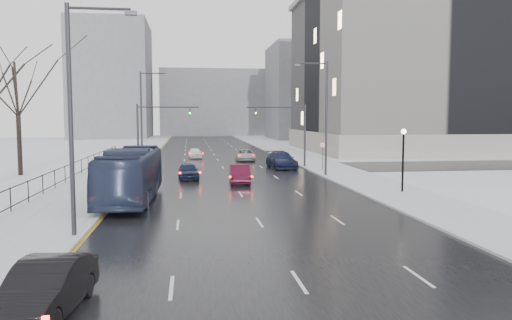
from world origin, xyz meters
name	(u,v)px	position (x,y,z in m)	size (l,w,h in m)	color
road	(217,159)	(0.00, 60.00, 0.02)	(16.00, 150.00, 0.04)	black
cross_road	(223,169)	(0.00, 48.00, 0.02)	(130.00, 10.00, 0.04)	black
sidewalk_left	(131,159)	(-10.50, 60.00, 0.08)	(5.00, 150.00, 0.16)	silver
sidewalk_right	(299,157)	(10.50, 60.00, 0.08)	(5.00, 150.00, 0.16)	silver
park_strip	(49,160)	(-20.00, 60.00, 0.06)	(14.00, 150.00, 0.12)	white
tree_park_e	(21,176)	(-18.20, 44.00, 0.00)	(9.45, 9.45, 13.50)	black
iron_fence	(33,187)	(-13.00, 30.00, 0.91)	(0.06, 70.00, 1.30)	black
streetlight_r_mid	(324,112)	(8.17, 40.00, 5.62)	(2.95, 0.25, 10.00)	#2D2D33
streetlight_l_near	(76,108)	(-8.17, 20.00, 5.62)	(2.95, 0.25, 10.00)	#2D2D33
streetlight_l_far	(143,113)	(-8.17, 52.00, 5.62)	(2.95, 0.25, 10.00)	#2D2D33
lamppost_r_mid	(403,151)	(11.00, 30.00, 2.94)	(0.36, 0.36, 4.28)	black
mast_signal_right	(295,128)	(7.33, 48.00, 4.11)	(6.10, 0.33, 6.50)	#2D2D33
mast_signal_left	(149,128)	(-7.33, 48.00, 4.11)	(6.10, 0.33, 6.50)	#2D2D33
no_uturn_sign	(323,148)	(9.20, 44.00, 2.30)	(0.60, 0.06, 2.70)	#2D2D33
civic_building	(436,78)	(35.00, 72.00, 11.21)	(41.00, 31.00, 24.80)	gray
bldg_far_right	(321,92)	(28.00, 115.00, 11.00)	(24.00, 20.00, 22.00)	slate
bldg_far_left	(112,81)	(-22.00, 125.00, 14.00)	(18.00, 22.00, 28.00)	slate
bldg_far_center	(215,103)	(4.00, 140.00, 9.00)	(30.00, 18.00, 18.00)	slate
sedan_left_near	(46,288)	(-7.20, 11.28, 0.77)	(1.54, 4.41, 1.45)	black
bus	(131,175)	(-7.00, 29.44, 1.67)	(2.75, 11.74, 3.27)	#28324E
sedan_center_near	(188,171)	(-3.50, 39.77, 0.72)	(1.60, 3.97, 1.35)	#121C37
sedan_right_near	(240,174)	(0.50, 36.57, 0.76)	(1.53, 4.38, 1.44)	#440B1F
sedan_right_cross	(245,155)	(3.21, 56.70, 0.71)	(2.21, 4.80, 1.33)	#A5A6A9
sedan_right_far	(281,160)	(5.86, 47.47, 0.86)	(2.30, 5.67, 1.64)	#131B3A
sedan_center_far	(195,153)	(-2.69, 60.71, 0.70)	(1.56, 3.89, 1.32)	white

